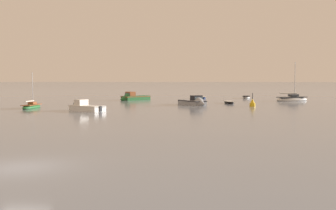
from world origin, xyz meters
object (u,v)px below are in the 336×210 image
at_px(rowboat_moored_1, 229,102).
at_px(sailboat_moored_1, 292,99).
at_px(motorboat_moored_4, 132,98).
at_px(channel_buoy, 252,104).
at_px(motorboat_moored_0, 195,103).
at_px(rowboat_moored_0, 246,97).
at_px(sailboat_moored_2, 32,107).
at_px(motorboat_moored_3, 83,108).
at_px(rowboat_moored_4, 202,98).

height_order(rowboat_moored_1, sailboat_moored_1, sailboat_moored_1).
height_order(motorboat_moored_4, channel_buoy, channel_buoy).
relative_size(rowboat_moored_1, sailboat_moored_1, 0.51).
bearing_deg(motorboat_moored_0, rowboat_moored_0, 118.93).
distance_m(sailboat_moored_2, motorboat_moored_4, 25.06).
bearing_deg(motorboat_moored_4, motorboat_moored_3, 39.56).
bearing_deg(rowboat_moored_4, rowboat_moored_1, 9.81).
bearing_deg(sailboat_moored_2, motorboat_moored_0, -68.07).
xyz_separation_m(rowboat_moored_1, sailboat_moored_1, (13.21, 8.15, 0.18)).
bearing_deg(rowboat_moored_1, rowboat_moored_4, 3.90).
relative_size(motorboat_moored_0, motorboat_moored_3, 1.05).
distance_m(rowboat_moored_0, motorboat_moored_0, 25.55).
bearing_deg(motorboat_moored_4, sailboat_moored_1, 134.85).
xyz_separation_m(sailboat_moored_1, rowboat_moored_4, (-17.05, 8.59, -0.17)).
bearing_deg(sailboat_moored_1, rowboat_moored_0, 102.63).
height_order(motorboat_moored_0, channel_buoy, channel_buoy).
height_order(sailboat_moored_1, sailboat_moored_2, sailboat_moored_1).
xyz_separation_m(sailboat_moored_2, rowboat_moored_4, (26.83, 29.03, -0.07)).
distance_m(motorboat_moored_3, sailboat_moored_2, 9.49).
bearing_deg(sailboat_moored_1, motorboat_moored_3, -168.91).
height_order(sailboat_moored_1, rowboat_moored_4, sailboat_moored_1).
height_order(sailboat_moored_2, rowboat_moored_4, sailboat_moored_2).
height_order(motorboat_moored_3, motorboat_moored_4, motorboat_moored_4).
height_order(rowboat_moored_1, motorboat_moored_4, motorboat_moored_4).
height_order(motorboat_moored_3, channel_buoy, channel_buoy).
height_order(sailboat_moored_1, motorboat_moored_0, sailboat_moored_1).
distance_m(motorboat_moored_3, motorboat_moored_4, 26.07).
bearing_deg(motorboat_moored_3, motorboat_moored_4, -63.43).
distance_m(motorboat_moored_0, motorboat_moored_3, 19.82).
xyz_separation_m(rowboat_moored_0, rowboat_moored_1, (-5.95, -18.07, -0.03)).
relative_size(motorboat_moored_3, channel_buoy, 2.67).
height_order(rowboat_moored_1, channel_buoy, channel_buoy).
height_order(motorboat_moored_0, rowboat_moored_4, motorboat_moored_0).
distance_m(sailboat_moored_1, sailboat_moored_2, 48.41).
distance_m(sailboat_moored_1, motorboat_moored_0, 23.06).
bearing_deg(motorboat_moored_4, channel_buoy, 98.66).
bearing_deg(rowboat_moored_0, motorboat_moored_4, -58.78).
height_order(rowboat_moored_0, motorboat_moored_0, motorboat_moored_0).
distance_m(rowboat_moored_0, motorboat_moored_3, 44.28).
bearing_deg(sailboat_moored_1, channel_buoy, -147.23).
relative_size(sailboat_moored_1, sailboat_moored_2, 1.42).
xyz_separation_m(rowboat_moored_0, rowboat_moored_4, (-9.79, -1.33, -0.02)).
height_order(rowboat_moored_4, channel_buoy, channel_buoy).
bearing_deg(rowboat_moored_0, rowboat_moored_1, -6.15).
height_order(rowboat_moored_0, motorboat_moored_4, motorboat_moored_4).
relative_size(motorboat_moored_0, sailboat_moored_2, 1.15).
distance_m(motorboat_moored_0, sailboat_moored_2, 25.79).
bearing_deg(sailboat_moored_1, sailboat_moored_2, -178.60).
relative_size(rowboat_moored_0, sailboat_moored_1, 0.59).
bearing_deg(channel_buoy, sailboat_moored_1, 56.34).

